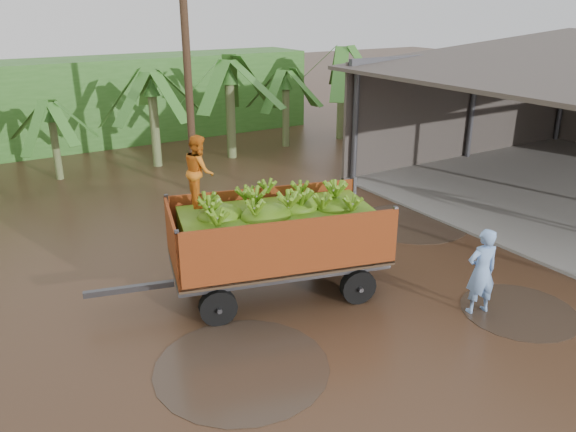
# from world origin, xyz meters

# --- Properties ---
(ground) EXTENTS (100.00, 100.00, 0.00)m
(ground) POSITION_xyz_m (0.00, 0.00, 0.00)
(ground) COLOR black
(ground) RESTS_ON ground
(hedge_north) EXTENTS (22.00, 3.00, 3.60)m
(hedge_north) POSITION_xyz_m (-2.00, 16.00, 1.80)
(hedge_north) COLOR #2D661E
(hedge_north) RESTS_ON ground
(banana_trailer) EXTENTS (6.18, 3.18, 3.45)m
(banana_trailer) POSITION_xyz_m (-1.00, 0.23, 1.33)
(banana_trailer) COLOR #BB491A
(banana_trailer) RESTS_ON ground
(man_blue) EXTENTS (0.74, 0.58, 1.80)m
(man_blue) POSITION_xyz_m (2.00, -2.60, 0.90)
(man_blue) COLOR #7EA8E6
(man_blue) RESTS_ON ground
(utility_pole) EXTENTS (1.20, 0.24, 7.93)m
(utility_pole) POSITION_xyz_m (0.22, 7.62, 4.02)
(utility_pole) COLOR #47301E
(utility_pole) RESTS_ON ground
(banana_plants) EXTENTS (24.12, 20.28, 4.13)m
(banana_plants) POSITION_xyz_m (-4.44, 6.59, 1.82)
(banana_plants) COLOR #2D661E
(banana_plants) RESTS_ON ground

